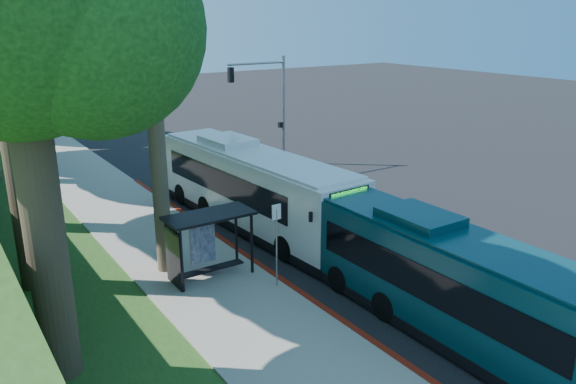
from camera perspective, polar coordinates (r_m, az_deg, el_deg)
ground at (r=27.11m, az=2.74°, el=-2.80°), size 140.00×140.00×0.00m
sidewalk at (r=23.76m, az=-11.63°, el=-5.99°), size 4.50×70.00×0.12m
red_curb at (r=21.43m, az=-1.69°, el=-8.27°), size 0.25×30.00×0.13m
grass_verge at (r=27.13m, az=-27.02°, el=-4.69°), size 8.00×70.00×0.06m
bus_shelter at (r=20.68m, az=-8.74°, el=-4.20°), size 3.20×1.51×2.55m
stop_sign_pole at (r=19.65m, az=-1.17°, el=-4.30°), size 0.35×0.06×3.17m
traffic_signal_pole at (r=36.18m, az=-1.83°, el=9.56°), size 4.10×0.30×7.00m
tree_6 at (r=14.56m, az=-25.87°, el=17.18°), size 7.56×7.20×13.74m
white_bus at (r=25.91m, az=-3.73°, el=0.59°), size 3.44×13.00×3.84m
teal_bus at (r=17.62m, az=17.22°, el=-9.14°), size 2.57×11.74×3.50m
pickup at (r=30.78m, az=-1.28°, el=1.29°), size 3.51×6.18×1.63m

